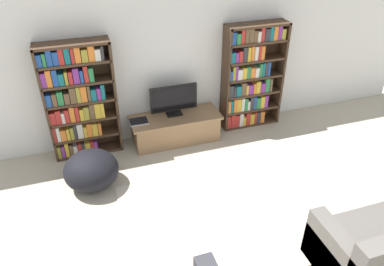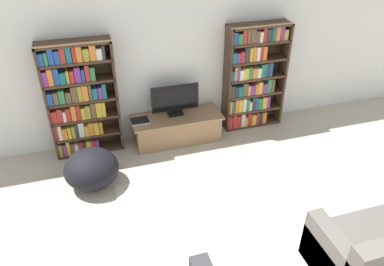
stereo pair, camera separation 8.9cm
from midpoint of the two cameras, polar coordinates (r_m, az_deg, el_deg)
wall_back at (r=5.77m, az=-4.52°, el=11.44°), size 8.80×0.06×2.60m
bookshelf_left at (r=5.63m, az=-17.49°, el=4.89°), size 1.00×0.30×1.74m
bookshelf_right at (r=6.21m, az=8.38°, el=8.49°), size 1.00×0.30×1.74m
tv_stand at (r=5.98m, az=-2.92°, el=0.73°), size 1.42×0.53×0.44m
television at (r=5.79m, az=-3.23°, el=5.10°), size 0.74×0.16×0.50m
laptop at (r=5.76m, az=-8.56°, el=1.75°), size 0.29×0.22×0.03m
area_rug at (r=4.68m, az=1.01°, el=-13.40°), size 1.85×1.92×0.02m
beanbag_ottoman at (r=5.22m, az=-15.57°, el=-5.47°), size 0.73×0.73×0.51m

